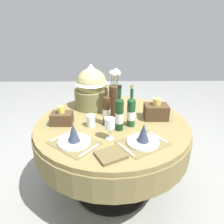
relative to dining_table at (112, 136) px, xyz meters
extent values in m
plane|color=gray|center=(0.00, 0.00, -0.59)|extent=(8.00, 8.00, 0.00)
cylinder|color=olive|center=(0.00, 0.00, 0.13)|extent=(1.36, 1.36, 0.04)
cylinder|color=olive|center=(0.00, 0.00, 0.01)|extent=(1.39, 1.39, 0.21)
cylinder|color=black|center=(0.00, 0.00, -0.22)|extent=(0.12, 0.12, 0.67)
cylinder|color=black|center=(0.00, 0.00, -0.57)|extent=(0.77, 0.77, 0.03)
cube|color=brown|center=(-0.28, -0.35, 0.15)|extent=(0.43, 0.42, 0.00)
cylinder|color=white|center=(-0.28, -0.35, 0.16)|extent=(0.24, 0.24, 0.02)
cone|color=#2D384C|center=(-0.28, -0.35, 0.24)|extent=(0.09, 0.09, 0.14)
cube|color=silver|center=(-0.41, -0.25, 0.16)|extent=(0.13, 0.15, 0.00)
cube|color=silver|center=(-0.16, -0.45, 0.16)|extent=(0.13, 0.16, 0.00)
cube|color=brown|center=(0.22, -0.36, 0.15)|extent=(0.43, 0.40, 0.00)
cylinder|color=white|center=(0.22, -0.36, 0.16)|extent=(0.24, 0.24, 0.02)
cone|color=#2D384C|center=(0.22, -0.36, 0.24)|extent=(0.09, 0.09, 0.14)
cube|color=silver|center=(0.09, -0.44, 0.16)|extent=(0.11, 0.17, 0.00)
cube|color=silver|center=(0.35, -0.28, 0.16)|extent=(0.11, 0.17, 0.00)
cylinder|color=#47331E|center=(0.03, 0.12, 0.30)|extent=(0.10, 0.10, 0.30)
sphere|color=white|center=(0.00, 0.13, 0.56)|extent=(0.05, 0.05, 0.05)
cylinder|color=#4C7038|center=(0.00, 0.13, 0.50)|extent=(0.01, 0.01, 0.10)
sphere|color=white|center=(0.02, 0.15, 0.52)|extent=(0.06, 0.06, 0.06)
cylinder|color=#4C7038|center=(0.02, 0.15, 0.47)|extent=(0.01, 0.01, 0.05)
sphere|color=white|center=(0.04, 0.16, 0.57)|extent=(0.05, 0.05, 0.05)
cylinder|color=#4C7038|center=(0.04, 0.16, 0.50)|extent=(0.01, 0.01, 0.10)
sphere|color=white|center=(0.02, 0.09, 0.56)|extent=(0.05, 0.05, 0.05)
cylinder|color=#4C7038|center=(0.02, 0.09, 0.50)|extent=(0.01, 0.01, 0.10)
sphere|color=white|center=(0.05, 0.13, 0.56)|extent=(0.06, 0.06, 0.06)
cylinder|color=#4C7038|center=(0.05, 0.13, 0.49)|extent=(0.01, 0.01, 0.09)
cylinder|color=#143819|center=(0.06, -0.14, 0.28)|extent=(0.07, 0.07, 0.26)
cylinder|color=silver|center=(0.06, -0.14, 0.26)|extent=(0.07, 0.07, 0.09)
cone|color=#143819|center=(0.06, -0.14, 0.42)|extent=(0.07, 0.07, 0.03)
cylinder|color=#143819|center=(0.06, -0.14, 0.49)|extent=(0.03, 0.03, 0.10)
cylinder|color=black|center=(0.06, -0.14, 0.52)|extent=(0.03, 0.03, 0.02)
cylinder|color=#194223|center=(0.16, -0.07, 0.27)|extent=(0.07, 0.07, 0.23)
cylinder|color=silver|center=(0.16, -0.07, 0.25)|extent=(0.07, 0.07, 0.08)
cone|color=#194223|center=(0.16, -0.07, 0.40)|extent=(0.07, 0.07, 0.03)
cylinder|color=#194223|center=(0.16, -0.07, 0.46)|extent=(0.03, 0.03, 0.10)
cylinder|color=#B29933|center=(0.16, -0.07, 0.50)|extent=(0.03, 0.03, 0.02)
cylinder|color=#422814|center=(-0.05, -0.05, 0.27)|extent=(0.07, 0.07, 0.25)
cylinder|color=silver|center=(-0.05, -0.05, 0.26)|extent=(0.07, 0.07, 0.08)
cone|color=#422814|center=(-0.05, -0.05, 0.41)|extent=(0.07, 0.07, 0.03)
cylinder|color=#422814|center=(-0.05, -0.05, 0.47)|extent=(0.02, 0.02, 0.08)
cylinder|color=#B29933|center=(-0.05, -0.05, 0.50)|extent=(0.03, 0.03, 0.02)
cylinder|color=silver|center=(-0.02, -0.29, 0.15)|extent=(0.06, 0.06, 0.00)
cylinder|color=silver|center=(-0.02, -0.29, 0.20)|extent=(0.01, 0.01, 0.09)
cylinder|color=silver|center=(-0.02, -0.29, 0.28)|extent=(0.08, 0.08, 0.08)
cylinder|color=silver|center=(-0.18, -0.08, 0.20)|extent=(0.08, 0.08, 0.10)
cube|color=brown|center=(-0.02, -0.51, 0.16)|extent=(0.24, 0.23, 0.02)
cylinder|color=olive|center=(-0.20, 0.35, 0.25)|extent=(0.36, 0.36, 0.19)
sphere|color=tan|center=(-0.20, 0.35, 0.40)|extent=(0.30, 0.30, 0.30)
cone|color=silver|center=(-0.20, 0.35, 0.50)|extent=(0.34, 0.34, 0.20)
cube|color=#47331E|center=(-0.44, -0.03, 0.20)|extent=(0.18, 0.13, 0.10)
cylinder|color=gold|center=(-0.44, -0.03, 0.28)|extent=(0.06, 0.06, 0.06)
cube|color=#47331E|center=(0.40, 0.06, 0.22)|extent=(0.21, 0.16, 0.13)
cylinder|color=gold|center=(0.40, 0.06, 0.31)|extent=(0.07, 0.07, 0.06)
camera|label=1|loc=(-0.03, -1.65, 0.98)|focal=32.86mm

